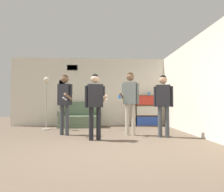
{
  "coord_description": "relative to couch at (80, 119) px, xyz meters",
  "views": [
    {
      "loc": [
        -0.11,
        -3.62,
        0.87
      ],
      "look_at": [
        0.2,
        2.18,
        1.1
      ],
      "focal_mm": 32.0,
      "sensor_mm": 36.0,
      "label": 1
    }
  ],
  "objects": [
    {
      "name": "couch",
      "position": [
        0.0,
        0.0,
        0.0
      ],
      "size": [
        1.54,
        0.8,
        0.95
      ],
      "color": "#5B7056",
      "rests_on": "ground_plane"
    },
    {
      "name": "wall_back",
      "position": [
        0.9,
        0.41,
        1.05
      ],
      "size": [
        7.3,
        0.08,
        2.7
      ],
      "color": "silver",
      "rests_on": "ground_plane"
    },
    {
      "name": "ground_plane",
      "position": [
        0.9,
        -3.97,
        -0.31
      ],
      "size": [
        20.0,
        20.0,
        0.0
      ],
      "primitive_type": "plane",
      "color": "brown"
    },
    {
      "name": "person_spectator_near_bookshelf",
      "position": [
        2.41,
        -2.47,
        0.68
      ],
      "size": [
        0.47,
        0.32,
        1.62
      ],
      "color": "#3D4247",
      "rests_on": "ground_plane"
    },
    {
      "name": "person_player_foreground_center",
      "position": [
        0.64,
        -2.78,
        0.66
      ],
      "size": [
        0.54,
        0.42,
        1.59
      ],
      "color": "black",
      "rests_on": "ground_plane"
    },
    {
      "name": "person_watcher_holding_cup",
      "position": [
        1.6,
        -2.09,
        0.78
      ],
      "size": [
        0.58,
        0.37,
        1.75
      ],
      "color": "#B7AD99",
      "rests_on": "ground_plane"
    },
    {
      "name": "bookshelf",
      "position": [
        2.57,
        0.19,
        0.3
      ],
      "size": [
        1.0,
        0.3,
        1.21
      ],
      "color": "brown",
      "rests_on": "ground_plane"
    },
    {
      "name": "floor_lamp",
      "position": [
        -1.07,
        -0.75,
        0.92
      ],
      "size": [
        0.28,
        0.28,
        1.78
      ],
      "color": "#ADA89E",
      "rests_on": "ground_plane"
    },
    {
      "name": "drinking_cup",
      "position": [
        2.67,
        0.19,
        0.96
      ],
      "size": [
        0.08,
        0.08,
        0.12
      ],
      "color": "blue",
      "rests_on": "bookshelf"
    },
    {
      "name": "person_player_foreground_left",
      "position": [
        -0.23,
        -1.95,
        0.74
      ],
      "size": [
        0.45,
        0.59,
        1.69
      ],
      "color": "#3D4247",
      "rests_on": "ground_plane"
    },
    {
      "name": "bottle_on_floor",
      "position": [
        -0.37,
        -0.79,
        -0.2
      ],
      "size": [
        0.07,
        0.07,
        0.26
      ],
      "color": "#3D6638",
      "rests_on": "ground_plane"
    },
    {
      "name": "wall_right",
      "position": [
        3.38,
        -1.8,
        1.04
      ],
      "size": [
        0.06,
        6.75,
        2.7
      ],
      "color": "silver",
      "rests_on": "ground_plane"
    }
  ]
}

